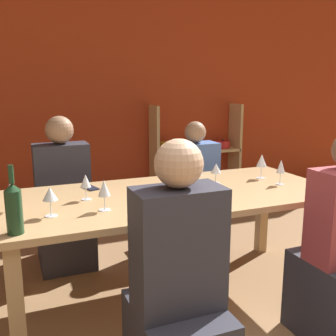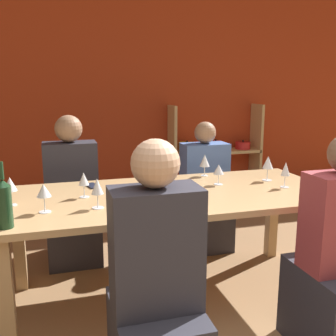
{
  "view_description": "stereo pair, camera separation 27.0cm",
  "coord_description": "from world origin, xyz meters",
  "px_view_note": "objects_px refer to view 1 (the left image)",
  "views": [
    {
      "loc": [
        -1.16,
        -0.9,
        1.48
      ],
      "look_at": [
        -0.17,
        1.55,
        0.91
      ],
      "focal_mm": 42.0,
      "sensor_mm": 36.0,
      "label": 1
    },
    {
      "loc": [
        -0.9,
        -0.99,
        1.48
      ],
      "look_at": [
        -0.17,
        1.55,
        0.91
      ],
      "focal_mm": 42.0,
      "sensor_mm": 36.0,
      "label": 2
    }
  ],
  "objects_px": {
    "wine_glass_white_b": "(104,189)",
    "person_far_a": "(64,211)",
    "wine_glass_empty_b": "(86,182)",
    "dining_table": "(174,205)",
    "wine_glass_white_a": "(11,189)",
    "wine_glass_red_b": "(262,161)",
    "person_near_b": "(178,307)",
    "wine_glass_empty_a": "(50,195)",
    "cell_phone": "(90,188)",
    "wine_glass_empty_c": "(281,167)",
    "person_far_b": "(194,201)",
    "wine_glass_red_c": "(199,160)",
    "shelf_unit": "(194,164)",
    "wine_bottle_green": "(14,208)",
    "wine_glass_red_a": "(216,169)"
  },
  "relations": [
    {
      "from": "wine_glass_white_b",
      "to": "person_far_a",
      "type": "bearing_deg",
      "value": 95.97
    },
    {
      "from": "wine_glass_empty_b",
      "to": "wine_glass_white_b",
      "type": "xyz_separation_m",
      "value": [
        0.06,
        -0.25,
        0.01
      ]
    },
    {
      "from": "dining_table",
      "to": "wine_glass_white_a",
      "type": "distance_m",
      "value": 1.03
    },
    {
      "from": "wine_glass_white_a",
      "to": "wine_glass_red_b",
      "type": "distance_m",
      "value": 1.81
    },
    {
      "from": "wine_glass_white_a",
      "to": "person_near_b",
      "type": "relative_size",
      "value": 0.14
    },
    {
      "from": "dining_table",
      "to": "wine_glass_red_b",
      "type": "distance_m",
      "value": 0.83
    },
    {
      "from": "dining_table",
      "to": "wine_glass_empty_b",
      "type": "bearing_deg",
      "value": 174.54
    },
    {
      "from": "wine_glass_empty_b",
      "to": "person_far_a",
      "type": "relative_size",
      "value": 0.13
    },
    {
      "from": "wine_glass_white_a",
      "to": "person_far_a",
      "type": "distance_m",
      "value": 1.03
    },
    {
      "from": "wine_glass_empty_a",
      "to": "wine_glass_white_b",
      "type": "bearing_deg",
      "value": -1.33
    },
    {
      "from": "cell_phone",
      "to": "wine_glass_white_b",
      "type": "bearing_deg",
      "value": -91.83
    },
    {
      "from": "cell_phone",
      "to": "wine_glass_empty_c",
      "type": "bearing_deg",
      "value": -17.29
    },
    {
      "from": "dining_table",
      "to": "person_near_b",
      "type": "bearing_deg",
      "value": -111.51
    },
    {
      "from": "wine_glass_white_a",
      "to": "person_far_a",
      "type": "height_order",
      "value": "person_far_a"
    },
    {
      "from": "person_far_b",
      "to": "wine_glass_red_c",
      "type": "bearing_deg",
      "value": 68.44
    },
    {
      "from": "shelf_unit",
      "to": "person_far_a",
      "type": "height_order",
      "value": "person_far_a"
    },
    {
      "from": "wine_glass_white_b",
      "to": "person_far_b",
      "type": "height_order",
      "value": "person_far_b"
    },
    {
      "from": "wine_bottle_green",
      "to": "wine_glass_white_a",
      "type": "xyz_separation_m",
      "value": [
        -0.01,
        0.39,
        -0.01
      ]
    },
    {
      "from": "dining_table",
      "to": "wine_glass_empty_b",
      "type": "height_order",
      "value": "wine_glass_empty_b"
    },
    {
      "from": "wine_glass_red_a",
      "to": "wine_glass_red_c",
      "type": "bearing_deg",
      "value": 88.89
    },
    {
      "from": "wine_glass_empty_b",
      "to": "wine_glass_white_a",
      "type": "distance_m",
      "value": 0.44
    },
    {
      "from": "wine_bottle_green",
      "to": "wine_glass_red_a",
      "type": "distance_m",
      "value": 1.48
    },
    {
      "from": "wine_bottle_green",
      "to": "dining_table",
      "type": "bearing_deg",
      "value": 21.45
    },
    {
      "from": "cell_phone",
      "to": "person_far_b",
      "type": "xyz_separation_m",
      "value": [
        1.05,
        0.48,
        -0.35
      ]
    },
    {
      "from": "wine_bottle_green",
      "to": "wine_glass_empty_a",
      "type": "distance_m",
      "value": 0.28
    },
    {
      "from": "wine_bottle_green",
      "to": "wine_glass_white_b",
      "type": "relative_size",
      "value": 1.9
    },
    {
      "from": "dining_table",
      "to": "wine_glass_empty_c",
      "type": "height_order",
      "value": "wine_glass_empty_c"
    },
    {
      "from": "cell_phone",
      "to": "wine_glass_empty_a",
      "type": "bearing_deg",
      "value": -121.56
    },
    {
      "from": "wine_glass_empty_a",
      "to": "wine_glass_empty_c",
      "type": "distance_m",
      "value": 1.62
    },
    {
      "from": "dining_table",
      "to": "wine_glass_red_a",
      "type": "distance_m",
      "value": 0.45
    },
    {
      "from": "wine_glass_red_a",
      "to": "person_far_b",
      "type": "bearing_deg",
      "value": 76.73
    },
    {
      "from": "wine_glass_empty_a",
      "to": "wine_glass_empty_b",
      "type": "bearing_deg",
      "value": 45.9
    },
    {
      "from": "wine_glass_red_a",
      "to": "wine_glass_empty_a",
      "type": "bearing_deg",
      "value": -165.51
    },
    {
      "from": "wine_glass_red_c",
      "to": "person_far_b",
      "type": "relative_size",
      "value": 0.15
    },
    {
      "from": "wine_glass_empty_c",
      "to": "wine_glass_red_b",
      "type": "bearing_deg",
      "value": 93.29
    },
    {
      "from": "wine_glass_empty_c",
      "to": "person_near_b",
      "type": "bearing_deg",
      "value": -146.63
    },
    {
      "from": "wine_glass_empty_c",
      "to": "wine_glass_red_a",
      "type": "distance_m",
      "value": 0.47
    },
    {
      "from": "wine_glass_empty_a",
      "to": "wine_glass_red_c",
      "type": "xyz_separation_m",
      "value": [
        1.21,
        0.6,
        -0.0
      ]
    },
    {
      "from": "wine_glass_empty_b",
      "to": "wine_glass_white_a",
      "type": "xyz_separation_m",
      "value": [
        -0.43,
        -0.06,
        0.01
      ]
    },
    {
      "from": "wine_glass_empty_b",
      "to": "person_far_a",
      "type": "distance_m",
      "value": 0.9
    },
    {
      "from": "wine_glass_white_b",
      "to": "person_near_b",
      "type": "xyz_separation_m",
      "value": [
        0.19,
        -0.63,
        -0.43
      ]
    },
    {
      "from": "wine_glass_red_a",
      "to": "wine_glass_red_c",
      "type": "relative_size",
      "value": 0.86
    },
    {
      "from": "person_far_a",
      "to": "person_far_b",
      "type": "distance_m",
      "value": 1.18
    },
    {
      "from": "cell_phone",
      "to": "person_near_b",
      "type": "relative_size",
      "value": 0.13
    },
    {
      "from": "dining_table",
      "to": "wine_glass_white_a",
      "type": "relative_size",
      "value": 12.66
    },
    {
      "from": "dining_table",
      "to": "wine_glass_white_b",
      "type": "bearing_deg",
      "value": -158.92
    },
    {
      "from": "person_far_a",
      "to": "person_near_b",
      "type": "xyz_separation_m",
      "value": [
        0.3,
        -1.68,
        0.01
      ]
    },
    {
      "from": "wine_glass_red_a",
      "to": "wine_glass_red_c",
      "type": "xyz_separation_m",
      "value": [
        0.01,
        0.29,
        0.01
      ]
    },
    {
      "from": "wine_glass_red_a",
      "to": "wine_glass_red_c",
      "type": "height_order",
      "value": "wine_glass_red_c"
    },
    {
      "from": "wine_glass_white_b",
      "to": "cell_phone",
      "type": "height_order",
      "value": "wine_glass_white_b"
    }
  ]
}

